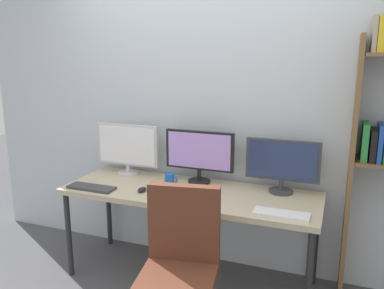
{
  "coord_description": "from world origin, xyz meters",
  "views": [
    {
      "loc": [
        1.03,
        -2.04,
        1.75
      ],
      "look_at": [
        0.0,
        0.65,
        1.09
      ],
      "focal_mm": 36.9,
      "sensor_mm": 36.0,
      "label": 1
    }
  ],
  "objects_px": {
    "monitor_left": "(127,147)",
    "coffee_mug": "(170,179)",
    "office_chair": "(180,286)",
    "desk": "(190,197)",
    "monitor_center": "(199,154)",
    "monitor_right": "(282,164)",
    "keyboard_left": "(91,188)",
    "keyboard_center": "(178,200)",
    "computer_mouse": "(142,190)",
    "keyboard_right": "(281,214)"
  },
  "relations": [
    {
      "from": "desk",
      "to": "monitor_left",
      "type": "height_order",
      "value": "monitor_left"
    },
    {
      "from": "monitor_left",
      "to": "keyboard_center",
      "type": "relative_size",
      "value": 1.64
    },
    {
      "from": "coffee_mug",
      "to": "keyboard_right",
      "type": "bearing_deg",
      "value": -18.45
    },
    {
      "from": "keyboard_left",
      "to": "computer_mouse",
      "type": "height_order",
      "value": "computer_mouse"
    },
    {
      "from": "office_chair",
      "to": "monitor_center",
      "type": "distance_m",
      "value": 1.1
    },
    {
      "from": "monitor_left",
      "to": "keyboard_right",
      "type": "height_order",
      "value": "monitor_left"
    },
    {
      "from": "office_chair",
      "to": "keyboard_left",
      "type": "relative_size",
      "value": 2.64
    },
    {
      "from": "desk",
      "to": "keyboard_center",
      "type": "distance_m",
      "value": 0.24
    },
    {
      "from": "desk",
      "to": "keyboard_center",
      "type": "bearing_deg",
      "value": -90.0
    },
    {
      "from": "keyboard_center",
      "to": "office_chair",
      "type": "bearing_deg",
      "value": -66.06
    },
    {
      "from": "coffee_mug",
      "to": "office_chair",
      "type": "bearing_deg",
      "value": -62.4
    },
    {
      "from": "computer_mouse",
      "to": "coffee_mug",
      "type": "bearing_deg",
      "value": 59.82
    },
    {
      "from": "monitor_left",
      "to": "computer_mouse",
      "type": "height_order",
      "value": "monitor_left"
    },
    {
      "from": "monitor_right",
      "to": "monitor_center",
      "type": "bearing_deg",
      "value": 180.0
    },
    {
      "from": "office_chair",
      "to": "monitor_right",
      "type": "height_order",
      "value": "monitor_right"
    },
    {
      "from": "keyboard_center",
      "to": "keyboard_left",
      "type": "bearing_deg",
      "value": 180.0
    },
    {
      "from": "monitor_left",
      "to": "keyboard_left",
      "type": "xyz_separation_m",
      "value": [
        -0.07,
        -0.44,
        -0.23
      ]
    },
    {
      "from": "monitor_left",
      "to": "monitor_right",
      "type": "xyz_separation_m",
      "value": [
        1.31,
        -0.0,
        -0.01
      ]
    },
    {
      "from": "monitor_right",
      "to": "computer_mouse",
      "type": "relative_size",
      "value": 5.66
    },
    {
      "from": "office_chair",
      "to": "monitor_center",
      "type": "bearing_deg",
      "value": 102.92
    },
    {
      "from": "monitor_left",
      "to": "coffee_mug",
      "type": "xyz_separation_m",
      "value": [
        0.45,
        -0.14,
        -0.19
      ]
    },
    {
      "from": "monitor_center",
      "to": "desk",
      "type": "bearing_deg",
      "value": -90.0
    },
    {
      "from": "office_chair",
      "to": "monitor_center",
      "type": "xyz_separation_m",
      "value": [
        -0.21,
        0.92,
        0.58
      ]
    },
    {
      "from": "office_chair",
      "to": "keyboard_left",
      "type": "height_order",
      "value": "office_chair"
    },
    {
      "from": "monitor_left",
      "to": "coffee_mug",
      "type": "distance_m",
      "value": 0.51
    },
    {
      "from": "monitor_left",
      "to": "monitor_right",
      "type": "distance_m",
      "value": 1.31
    },
    {
      "from": "keyboard_left",
      "to": "keyboard_right",
      "type": "bearing_deg",
      "value": 0.0
    },
    {
      "from": "desk",
      "to": "computer_mouse",
      "type": "height_order",
      "value": "computer_mouse"
    },
    {
      "from": "office_chair",
      "to": "keyboard_center",
      "type": "bearing_deg",
      "value": 113.94
    },
    {
      "from": "keyboard_right",
      "to": "monitor_center",
      "type": "bearing_deg",
      "value": 148.53
    },
    {
      "from": "office_chair",
      "to": "coffee_mug",
      "type": "bearing_deg",
      "value": 117.6
    },
    {
      "from": "office_chair",
      "to": "keyboard_center",
      "type": "height_order",
      "value": "office_chair"
    },
    {
      "from": "monitor_right",
      "to": "keyboard_center",
      "type": "distance_m",
      "value": 0.82
    },
    {
      "from": "keyboard_left",
      "to": "computer_mouse",
      "type": "distance_m",
      "value": 0.4
    },
    {
      "from": "office_chair",
      "to": "keyboard_center",
      "type": "relative_size",
      "value": 2.85
    },
    {
      "from": "keyboard_right",
      "to": "computer_mouse",
      "type": "bearing_deg",
      "value": 175.46
    },
    {
      "from": "office_chair",
      "to": "monitor_left",
      "type": "height_order",
      "value": "monitor_left"
    },
    {
      "from": "keyboard_center",
      "to": "computer_mouse",
      "type": "height_order",
      "value": "computer_mouse"
    },
    {
      "from": "desk",
      "to": "monitor_center",
      "type": "distance_m",
      "value": 0.36
    },
    {
      "from": "keyboard_right",
      "to": "coffee_mug",
      "type": "relative_size",
      "value": 3.36
    },
    {
      "from": "keyboard_left",
      "to": "keyboard_center",
      "type": "distance_m",
      "value": 0.72
    },
    {
      "from": "desk",
      "to": "keyboard_right",
      "type": "height_order",
      "value": "keyboard_right"
    },
    {
      "from": "keyboard_center",
      "to": "keyboard_right",
      "type": "bearing_deg",
      "value": 0.0
    },
    {
      "from": "monitor_left",
      "to": "monitor_center",
      "type": "xyz_separation_m",
      "value": [
        0.65,
        -0.0,
        0.0
      ]
    },
    {
      "from": "monitor_left",
      "to": "keyboard_left",
      "type": "height_order",
      "value": "monitor_left"
    },
    {
      "from": "keyboard_right",
      "to": "keyboard_left",
      "type": "bearing_deg",
      "value": 180.0
    },
    {
      "from": "coffee_mug",
      "to": "monitor_left",
      "type": "bearing_deg",
      "value": 163.43
    },
    {
      "from": "coffee_mug",
      "to": "keyboard_center",
      "type": "bearing_deg",
      "value": -57.2
    },
    {
      "from": "monitor_right",
      "to": "keyboard_left",
      "type": "height_order",
      "value": "monitor_right"
    },
    {
      "from": "office_chair",
      "to": "monitor_right",
      "type": "distance_m",
      "value": 1.16
    }
  ]
}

